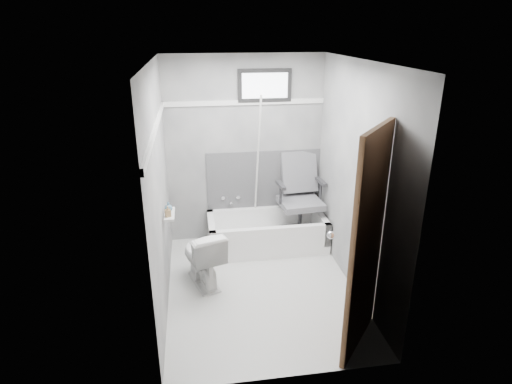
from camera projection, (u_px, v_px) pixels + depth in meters
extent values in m
plane|color=white|center=(261.00, 288.00, 4.71)|extent=(2.60, 2.60, 0.00)
plane|color=silver|center=(262.00, 61.00, 3.84)|extent=(2.60, 2.60, 0.00)
cube|color=slate|center=(245.00, 151.00, 5.48)|extent=(2.00, 0.02, 2.40)
cube|color=slate|center=(291.00, 248.00, 3.08)|extent=(2.00, 0.02, 2.40)
cube|color=slate|center=(160.00, 191.00, 4.14)|extent=(0.02, 2.60, 2.40)
cube|color=slate|center=(357.00, 181.00, 4.42)|extent=(0.02, 2.60, 2.40)
imported|color=white|center=(202.00, 257.00, 4.69)|extent=(0.56, 0.75, 0.66)
cube|color=#4C4C4F|center=(264.00, 180.00, 5.65)|extent=(1.50, 0.02, 0.78)
cube|color=white|center=(244.00, 102.00, 5.24)|extent=(2.00, 0.02, 0.06)
cube|color=white|center=(155.00, 128.00, 3.91)|extent=(0.02, 2.60, 0.06)
cylinder|color=silver|center=(257.00, 167.00, 5.33)|extent=(0.02, 0.56, 1.88)
cube|color=silver|center=(170.00, 214.00, 4.36)|extent=(0.10, 0.32, 0.02)
imported|color=#9B7B4D|center=(168.00, 212.00, 4.27)|extent=(0.07, 0.07, 0.12)
imported|color=slate|center=(168.00, 207.00, 4.40)|extent=(0.11, 0.11, 0.10)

